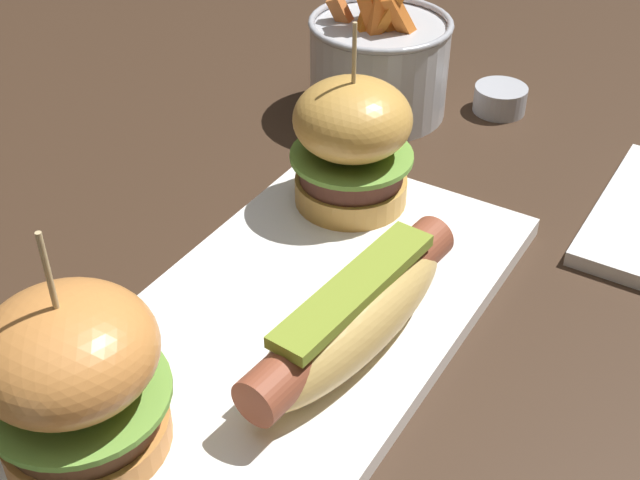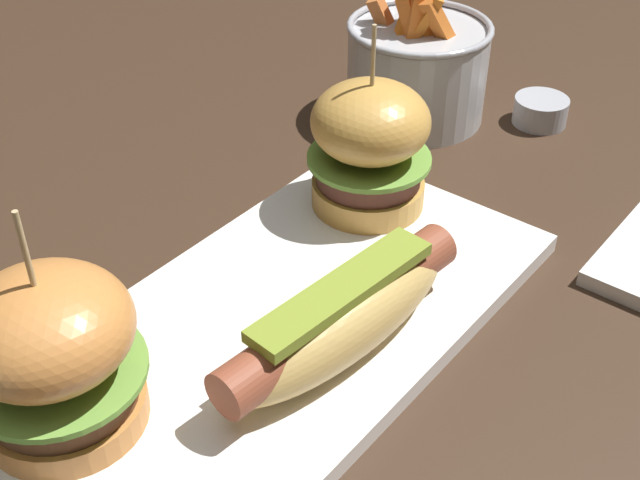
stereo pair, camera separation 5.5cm
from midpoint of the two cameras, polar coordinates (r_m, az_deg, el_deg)
ground_plane at (r=0.56m, az=-4.91°, el=-6.55°), size 3.00×3.00×0.00m
platter_main at (r=0.56m, az=-4.94°, el=-6.03°), size 0.39×0.20×0.01m
hot_dog at (r=0.51m, az=-0.80°, el=-5.22°), size 0.19×0.07×0.05m
slider_left at (r=0.47m, az=-19.58°, el=-8.83°), size 0.10×0.10×0.14m
slider_right at (r=0.63m, az=-0.33°, el=6.49°), size 0.09×0.09×0.15m
fries_bucket at (r=0.79m, az=1.97°, el=11.75°), size 0.13×0.13×0.14m
sauce_ramekin at (r=0.82m, az=10.01°, el=9.39°), size 0.05×0.05×0.02m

